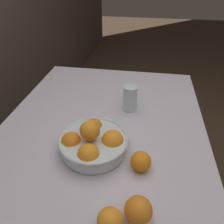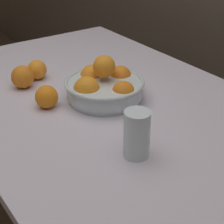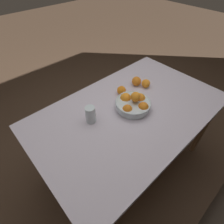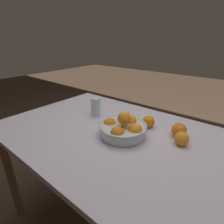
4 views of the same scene
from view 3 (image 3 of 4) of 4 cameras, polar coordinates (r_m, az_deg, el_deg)
ground_plane at (r=1.89m, az=4.33°, el=-16.10°), size 12.00×12.00×0.00m
dining_table at (r=1.33m, az=5.89°, el=-1.59°), size 1.43×0.88×0.76m
fruit_bowl at (r=1.26m, az=7.02°, el=2.65°), size 0.26×0.26×0.14m
juice_glass at (r=1.16m, az=-7.00°, el=-1.06°), size 0.07×0.07×0.12m
orange_loose_near_bowl at (r=1.49m, az=10.99°, el=9.14°), size 0.07×0.07×0.07m
orange_loose_front at (r=1.50m, az=7.96°, el=9.93°), size 0.08×0.08×0.08m
orange_loose_aside at (r=1.39m, az=3.12°, el=7.04°), size 0.07×0.07×0.07m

